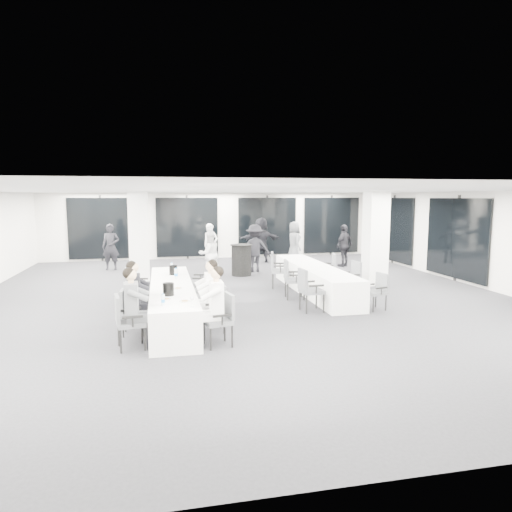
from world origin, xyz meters
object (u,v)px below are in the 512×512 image
at_px(standing_guest_g, 111,244).
at_px(standing_guest_a, 211,242).
at_px(chair_main_left_mid, 132,301).
at_px(chair_main_left_fourth, 134,287).
at_px(chair_side_right_far, 329,267).
at_px(standing_guest_b, 209,251).
at_px(standing_guest_d, 344,243).
at_px(chair_main_right_fourth, 206,288).
at_px(chair_main_right_mid, 211,293).
at_px(chair_main_left_far, 136,283).
at_px(cocktail_table, 241,260).
at_px(standing_guest_c, 255,245).
at_px(chair_side_left_mid, 291,277).
at_px(chair_side_right_mid, 352,276).
at_px(standing_guest_f, 261,237).
at_px(chair_side_left_far, 277,268).
at_px(banquet_table_main, 172,301).
at_px(ice_bucket_near, 168,289).
at_px(chair_main_right_near, 222,316).
at_px(chair_main_right_far, 203,279).
at_px(chair_main_left_second, 130,309).
at_px(chair_main_left_near, 126,318).
at_px(chair_side_left_near, 308,287).
at_px(standing_guest_e, 294,239).
at_px(banquet_table_side, 314,279).
at_px(ice_bucket_far, 173,270).
at_px(chair_side_right_near, 378,289).
at_px(chair_main_right_second, 216,305).

bearing_deg(standing_guest_g, standing_guest_a, 5.61).
xyz_separation_m(chair_main_left_mid, chair_main_left_fourth, (-0.01, 1.06, 0.09)).
relative_size(chair_side_right_far, standing_guest_b, 0.54).
bearing_deg(standing_guest_d, chair_main_right_fourth, 9.25).
xyz_separation_m(chair_main_right_mid, standing_guest_g, (-2.81, 7.43, 0.39)).
bearing_deg(chair_main_left_mid, standing_guest_b, 151.48).
relative_size(chair_main_right_mid, standing_guest_b, 0.56).
xyz_separation_m(chair_main_left_far, standing_guest_d, (7.44, 4.65, 0.39)).
height_order(cocktail_table, standing_guest_c, standing_guest_c).
xyz_separation_m(chair_side_left_mid, chair_side_right_mid, (1.67, -0.03, -0.05)).
xyz_separation_m(standing_guest_f, standing_guest_g, (-5.74, -0.70, -0.08)).
bearing_deg(standing_guest_c, chair_side_left_far, 99.80).
relative_size(banquet_table_main, standing_guest_f, 2.43).
relative_size(standing_guest_g, ice_bucket_near, 7.73).
bearing_deg(chair_main_right_near, chair_main_right_fourth, -11.05).
relative_size(banquet_table_main, chair_main_right_far, 5.20).
bearing_deg(chair_main_left_second, standing_guest_f, 155.46).
bearing_deg(chair_main_left_near, chair_side_left_near, 106.04).
distance_m(chair_main_left_second, standing_guest_g, 8.37).
bearing_deg(chair_side_left_mid, chair_main_right_mid, -48.14).
distance_m(chair_main_left_far, standing_guest_e, 8.49).
bearing_deg(chair_main_right_mid, chair_side_left_mid, -56.07).
height_order(banquet_table_side, chair_side_left_far, chair_side_left_far).
height_order(chair_main_right_near, chair_side_left_far, chair_side_left_far).
xyz_separation_m(chair_side_right_mid, ice_bucket_far, (-4.70, -0.03, 0.33)).
distance_m(banquet_table_main, chair_side_right_near, 4.77).
xyz_separation_m(chair_main_left_mid, standing_guest_b, (2.20, 5.39, 0.37)).
bearing_deg(chair_main_left_mid, chair_side_right_mid, 99.67).
distance_m(chair_main_left_fourth, standing_guest_f, 8.55).
distance_m(chair_side_left_far, standing_guest_e, 5.23).
xyz_separation_m(chair_main_left_far, chair_main_right_fourth, (1.65, -0.80, -0.02)).
distance_m(chair_side_left_far, chair_side_right_near, 3.43).
xyz_separation_m(cocktail_table, chair_side_right_far, (2.32, -2.12, 0.00)).
distance_m(chair_main_right_far, chair_side_right_mid, 3.95).
relative_size(banquet_table_side, chair_side_left_mid, 4.92).
xyz_separation_m(banquet_table_side, chair_main_right_fourth, (-3.12, -1.17, 0.12)).
xyz_separation_m(chair_main_left_far, ice_bucket_near, (0.74, -2.66, 0.36)).
distance_m(chair_main_left_near, chair_main_right_mid, 2.39).
bearing_deg(chair_side_right_mid, chair_main_right_mid, 103.58).
height_order(standing_guest_d, ice_bucket_far, standing_guest_d).
height_order(banquet_table_side, chair_main_right_fourth, chair_main_right_fourth).
bearing_deg(chair_side_left_near, chair_side_right_near, 81.02).
distance_m(chair_side_left_far, chair_side_right_mid, 2.25).
height_order(chair_main_right_mid, chair_side_left_mid, chair_side_left_mid).
relative_size(chair_main_right_second, chair_main_right_fourth, 1.07).
bearing_deg(chair_main_left_fourth, banquet_table_side, 99.51).
bearing_deg(chair_main_right_second, ice_bucket_near, 83.33).
xyz_separation_m(chair_main_left_fourth, chair_side_right_mid, (5.61, 0.55, -0.05)).
xyz_separation_m(chair_side_left_mid, standing_guest_g, (-5.08, 5.92, 0.37)).
bearing_deg(chair_main_left_second, standing_guest_c, 152.67).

